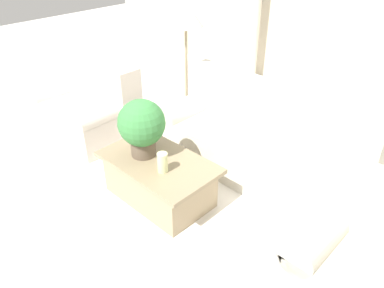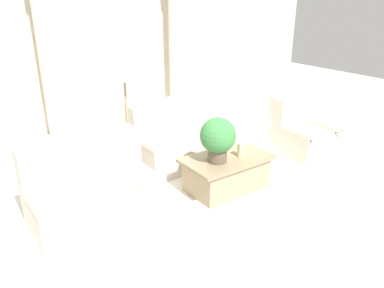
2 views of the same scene
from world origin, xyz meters
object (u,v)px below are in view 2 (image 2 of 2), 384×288
at_px(sofa_long, 203,133).
at_px(potted_plant, 218,137).
at_px(floor_lamp, 124,75).
at_px(armchair, 302,129).
at_px(loveseat, 91,190).
at_px(coffee_table, 227,172).

bearing_deg(sofa_long, potted_plant, -118.45).
height_order(floor_lamp, armchair, floor_lamp).
bearing_deg(floor_lamp, loveseat, -135.78).
height_order(sofa_long, floor_lamp, floor_lamp).
height_order(coffee_table, armchair, armchair).
distance_m(loveseat, floor_lamp, 1.60).
height_order(loveseat, floor_lamp, floor_lamp).
height_order(loveseat, coffee_table, loveseat).
height_order(sofa_long, armchair, sofa_long).
bearing_deg(floor_lamp, armchair, -18.27).
bearing_deg(floor_lamp, sofa_long, -4.29).
xyz_separation_m(sofa_long, coffee_table, (-0.42, -1.09, -0.13)).
xyz_separation_m(loveseat, armchair, (3.50, -0.00, -0.01)).
bearing_deg(loveseat, potted_plant, -12.72).
bearing_deg(armchair, potted_plant, -170.56).
relative_size(sofa_long, armchair, 2.59).
bearing_deg(coffee_table, loveseat, 169.33).
relative_size(potted_plant, floor_lamp, 0.35).
xyz_separation_m(coffee_table, floor_lamp, (-0.79, 1.18, 1.15)).
xyz_separation_m(coffee_table, armchair, (1.83, 0.31, 0.12)).
xyz_separation_m(sofa_long, floor_lamp, (-1.21, 0.09, 1.02)).
bearing_deg(potted_plant, armchair, 9.44).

